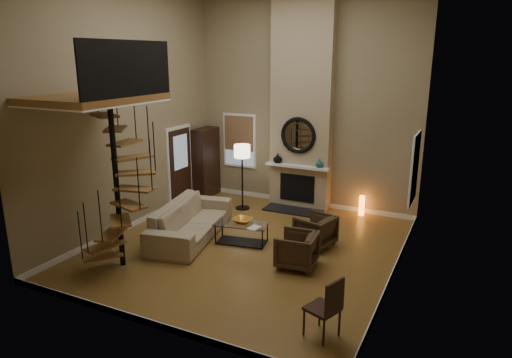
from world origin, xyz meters
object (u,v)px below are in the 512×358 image
at_px(hutch, 206,163).
at_px(armchair_near, 318,231).
at_px(sofa, 191,220).
at_px(accent_lamp, 362,206).
at_px(side_chair, 327,306).
at_px(floor_lamp, 242,156).
at_px(armchair_far, 300,250).
at_px(coffee_table, 242,231).

bearing_deg(hutch, armchair_near, -27.48).
distance_m(sofa, accent_lamp, 4.37).
xyz_separation_m(armchair_near, accent_lamp, (0.36, 2.40, -0.10)).
relative_size(hutch, side_chair, 2.14).
bearing_deg(side_chair, floor_lamp, 129.44).
xyz_separation_m(floor_lamp, side_chair, (3.74, -4.55, -0.89)).
height_order(armchair_far, side_chair, side_chair).
bearing_deg(accent_lamp, armchair_near, -98.52).
relative_size(accent_lamp, side_chair, 0.54).
height_order(armchair_near, armchair_far, armchair_far).
xyz_separation_m(sofa, armchair_near, (2.72, 0.70, -0.04)).
relative_size(coffee_table, floor_lamp, 0.71).
distance_m(hutch, armchair_near, 4.64).
xyz_separation_m(armchair_near, floor_lamp, (-2.59, 1.52, 1.06)).
bearing_deg(armchair_near, sofa, -60.44).
height_order(armchair_far, accent_lamp, armchair_far).
relative_size(hutch, coffee_table, 1.64).
xyz_separation_m(sofa, coffee_table, (1.18, 0.18, -0.11)).
height_order(armchair_near, side_chair, side_chair).
height_order(accent_lamp, side_chair, side_chair).
bearing_deg(floor_lamp, accent_lamp, 16.61).
distance_m(sofa, coffee_table, 1.20).
distance_m(hutch, sofa, 3.19).
xyz_separation_m(sofa, floor_lamp, (0.13, 2.22, 1.02)).
bearing_deg(hutch, accent_lamp, 3.56).
bearing_deg(armchair_near, side_chair, 35.90).
bearing_deg(floor_lamp, side_chair, -50.56).
bearing_deg(side_chair, coffee_table, 137.00).
distance_m(sofa, floor_lamp, 2.45).
bearing_deg(armchair_near, floor_lamp, -105.33).
relative_size(hutch, floor_lamp, 1.16).
height_order(coffee_table, floor_lamp, floor_lamp).
bearing_deg(accent_lamp, hutch, -176.44).
relative_size(floor_lamp, side_chair, 1.84).
xyz_separation_m(floor_lamp, accent_lamp, (2.95, 0.88, -1.16)).
height_order(sofa, armchair_far, sofa).
relative_size(armchair_near, armchair_far, 0.99).
height_order(sofa, side_chair, side_chair).
distance_m(armchair_far, accent_lamp, 3.49).
height_order(sofa, armchair_near, sofa).
bearing_deg(coffee_table, armchair_far, -19.60).
bearing_deg(armchair_near, armchair_far, 15.45).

